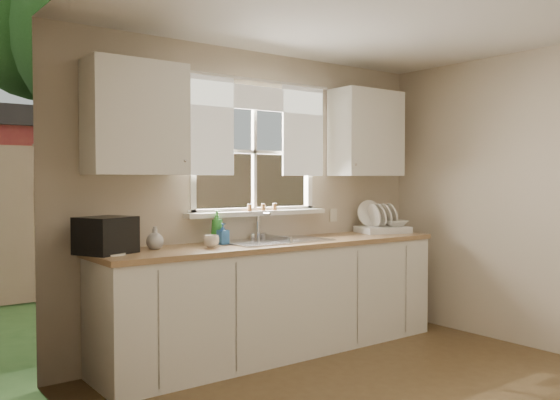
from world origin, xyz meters
TOP-DOWN VIEW (x-y plane):
  - room_walls at (0.00, -0.07)m, footprint 3.62×4.02m
  - window at (0.00, 2.00)m, footprint 1.38×0.16m
  - curtains at (0.00, 1.95)m, footprint 1.50×0.03m
  - base_cabinets at (0.00, 1.68)m, footprint 3.00×0.62m
  - countertop at (0.00, 1.68)m, footprint 3.04×0.65m
  - upper_cabinet_left at (-1.15, 1.82)m, footprint 0.70×0.33m
  - upper_cabinet_right at (1.15, 1.82)m, footprint 0.70×0.33m
  - wall_outlet at (0.88, 1.99)m, footprint 0.08×0.01m
  - sill_jars at (0.03, 1.94)m, footprint 0.30×0.04m
  - backyard at (0.58, 8.42)m, footprint 20.00×10.00m
  - sink at (0.00, 1.71)m, footprint 0.88×0.52m
  - dish_rack at (1.27, 1.74)m, footprint 0.53×0.46m
  - bowl at (1.40, 1.69)m, footprint 0.30×0.30m
  - soap_bottle_a at (-0.46, 1.86)m, footprint 0.11×0.11m
  - soap_bottle_b at (-0.46, 1.78)m, footprint 0.08×0.08m
  - soap_bottle_c at (-1.02, 1.81)m, footprint 0.15×0.15m
  - saucer at (-1.40, 1.67)m, footprint 0.19×0.19m
  - cup at (-0.64, 1.64)m, footprint 0.13×0.13m
  - black_appliance at (-1.40, 1.76)m, footprint 0.44×0.41m

SIDE VIEW (x-z plane):
  - base_cabinets at x=0.00m, z-range 0.00..0.87m
  - sink at x=0.00m, z-range 0.64..1.04m
  - countertop at x=0.00m, z-range 0.87..0.91m
  - saucer at x=-1.40m, z-range 0.91..0.92m
  - cup at x=-0.64m, z-range 0.91..1.00m
  - dish_rack at x=1.27m, z-range 0.83..1.13m
  - soap_bottle_c at x=-1.02m, z-range 0.91..1.07m
  - soap_bottle_b at x=-0.46m, z-range 0.91..1.08m
  - bowl at x=1.40m, z-range 0.97..1.03m
  - black_appliance at x=-1.40m, z-range 0.91..1.16m
  - soap_bottle_a at x=-0.46m, z-range 0.91..1.17m
  - wall_outlet at x=0.88m, z-range 1.02..1.14m
  - sill_jars at x=0.03m, z-range 1.15..1.21m
  - room_walls at x=0.00m, z-range -0.01..2.49m
  - window at x=0.00m, z-range 0.95..2.02m
  - upper_cabinet_left at x=-1.15m, z-range 1.45..2.25m
  - upper_cabinet_right at x=1.15m, z-range 1.45..2.25m
  - curtains at x=0.00m, z-range 1.53..2.34m
  - backyard at x=0.58m, z-range 0.40..6.53m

